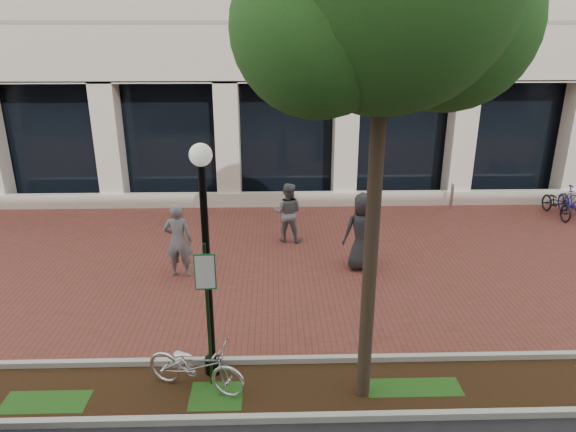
{
  "coord_description": "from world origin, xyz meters",
  "views": [
    {
      "loc": [
        -0.46,
        -12.43,
        5.69
      ],
      "look_at": [
        -0.12,
        -0.8,
        1.53
      ],
      "focal_mm": 32.0,
      "sensor_mm": 36.0,
      "label": 1
    }
  ],
  "objects_px": {
    "lamppost": "(206,252)",
    "pedestrian_left": "(178,240)",
    "parking_sign": "(207,299)",
    "bollard": "(452,196)",
    "pedestrian_mid": "(288,212)",
    "locked_bicycle": "(196,365)",
    "pedestrian_right": "(363,232)"
  },
  "relations": [
    {
      "from": "lamppost",
      "to": "pedestrian_left",
      "type": "bearing_deg",
      "value": 107.41
    },
    {
      "from": "parking_sign",
      "to": "pedestrian_left",
      "type": "xyz_separation_m",
      "value": [
        -1.24,
        4.25,
        -0.71
      ]
    },
    {
      "from": "bollard",
      "to": "pedestrian_mid",
      "type": "bearing_deg",
      "value": -154.84
    },
    {
      "from": "parking_sign",
      "to": "locked_bicycle",
      "type": "height_order",
      "value": "parking_sign"
    },
    {
      "from": "lamppost",
      "to": "bollard",
      "type": "bearing_deg",
      "value": 50.75
    },
    {
      "from": "locked_bicycle",
      "to": "bollard",
      "type": "relative_size",
      "value": 1.88
    },
    {
      "from": "locked_bicycle",
      "to": "bollard",
      "type": "height_order",
      "value": "bollard"
    },
    {
      "from": "locked_bicycle",
      "to": "pedestrian_left",
      "type": "bearing_deg",
      "value": 32.88
    },
    {
      "from": "parking_sign",
      "to": "pedestrian_right",
      "type": "xyz_separation_m",
      "value": [
        3.31,
        4.53,
        -0.65
      ]
    },
    {
      "from": "lamppost",
      "to": "pedestrian_mid",
      "type": "height_order",
      "value": "lamppost"
    },
    {
      "from": "lamppost",
      "to": "bollard",
      "type": "height_order",
      "value": "lamppost"
    },
    {
      "from": "pedestrian_left",
      "to": "bollard",
      "type": "bearing_deg",
      "value": -147.55
    },
    {
      "from": "locked_bicycle",
      "to": "pedestrian_right",
      "type": "relative_size",
      "value": 0.89
    },
    {
      "from": "pedestrian_mid",
      "to": "bollard",
      "type": "distance_m",
      "value": 6.25
    },
    {
      "from": "lamppost",
      "to": "locked_bicycle",
      "type": "xyz_separation_m",
      "value": [
        -0.22,
        -0.44,
        -1.87
      ]
    },
    {
      "from": "parking_sign",
      "to": "lamppost",
      "type": "distance_m",
      "value": 0.76
    },
    {
      "from": "parking_sign",
      "to": "locked_bicycle",
      "type": "relative_size",
      "value": 1.47
    },
    {
      "from": "parking_sign",
      "to": "locked_bicycle",
      "type": "bearing_deg",
      "value": -157.27
    },
    {
      "from": "parking_sign",
      "to": "bollard",
      "type": "xyz_separation_m",
      "value": [
        7.13,
        9.07,
        -1.17
      ]
    },
    {
      "from": "pedestrian_right",
      "to": "pedestrian_mid",
      "type": "bearing_deg",
      "value": -54.32
    },
    {
      "from": "parking_sign",
      "to": "bollard",
      "type": "bearing_deg",
      "value": 48.82
    },
    {
      "from": "pedestrian_left",
      "to": "pedestrian_right",
      "type": "bearing_deg",
      "value": -173.94
    },
    {
      "from": "pedestrian_left",
      "to": "locked_bicycle",
      "type": "bearing_deg",
      "value": 105.52
    },
    {
      "from": "lamppost",
      "to": "bollard",
      "type": "xyz_separation_m",
      "value": [
        7.14,
        8.74,
        -1.85
      ]
    },
    {
      "from": "parking_sign",
      "to": "pedestrian_right",
      "type": "relative_size",
      "value": 1.3
    },
    {
      "from": "parking_sign",
      "to": "bollard",
      "type": "relative_size",
      "value": 2.75
    },
    {
      "from": "bollard",
      "to": "locked_bicycle",
      "type": "bearing_deg",
      "value": -128.72
    },
    {
      "from": "lamppost",
      "to": "locked_bicycle",
      "type": "distance_m",
      "value": 1.93
    },
    {
      "from": "pedestrian_mid",
      "to": "pedestrian_left",
      "type": "bearing_deg",
      "value": 50.8
    },
    {
      "from": "bollard",
      "to": "lamppost",
      "type": "bearing_deg",
      "value": -129.25
    },
    {
      "from": "lamppost",
      "to": "bollard",
      "type": "relative_size",
      "value": 4.34
    },
    {
      "from": "pedestrian_left",
      "to": "bollard",
      "type": "height_order",
      "value": "pedestrian_left"
    }
  ]
}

